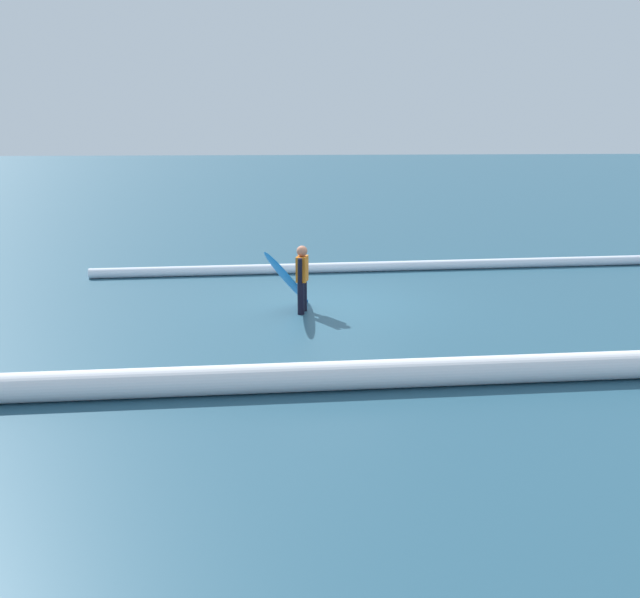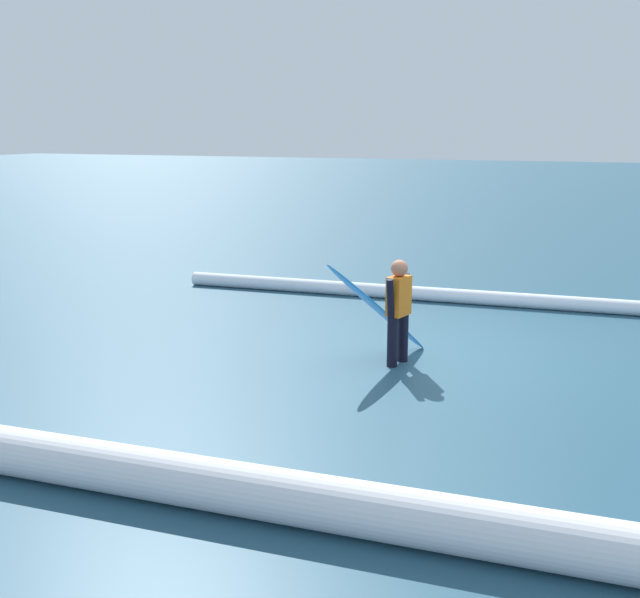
{
  "view_description": "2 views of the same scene",
  "coord_description": "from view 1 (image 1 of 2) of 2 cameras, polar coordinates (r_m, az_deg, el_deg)",
  "views": [
    {
      "loc": [
        1.29,
        14.88,
        3.89
      ],
      "look_at": [
        0.49,
        2.56,
        0.75
      ],
      "focal_mm": 40.34,
      "sensor_mm": 36.0,
      "label": 1
    },
    {
      "loc": [
        -1.85,
        10.05,
        3.05
      ],
      "look_at": [
        1.23,
        2.21,
        1.15
      ],
      "focal_mm": 42.98,
      "sensor_mm": 36.0,
      "label": 2
    }
  ],
  "objects": [
    {
      "name": "ground_plane",
      "position": [
        15.43,
        1.22,
        -0.36
      ],
      "size": [
        125.11,
        125.11,
        0.0
      ],
      "primitive_type": "plane",
      "color": "#264F64"
    },
    {
      "name": "surfer",
      "position": [
        14.54,
        -1.43,
        1.87
      ],
      "size": [
        0.28,
        0.57,
        1.39
      ],
      "rotation": [
        0.0,
        0.0,
        4.47
      ],
      "color": "black",
      "rests_on": "ground_plane"
    },
    {
      "name": "surfboard",
      "position": [
        14.62,
        -2.6,
        1.62
      ],
      "size": [
        1.12,
        1.65,
        1.42
      ],
      "color": "#268CE5",
      "rests_on": "ground_plane"
    },
    {
      "name": "wave_crest_foreground",
      "position": [
        18.73,
        5.02,
        2.6
      ],
      "size": [
        14.83,
        1.09,
        0.25
      ],
      "primitive_type": "cylinder",
      "rotation": [
        0.0,
        1.57,
        0.06
      ],
      "color": "white",
      "rests_on": "ground_plane"
    },
    {
      "name": "wave_crest_midground",
      "position": [
        10.49,
        -7.31,
        -6.38
      ],
      "size": [
        19.08,
        1.23,
        0.43
      ],
      "primitive_type": "cylinder",
      "rotation": [
        0.0,
        1.57,
        0.04
      ],
      "color": "white",
      "rests_on": "ground_plane"
    }
  ]
}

